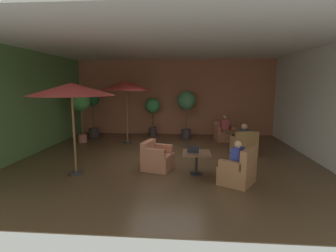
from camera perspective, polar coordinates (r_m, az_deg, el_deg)
name	(u,v)px	position (r m, az deg, el deg)	size (l,w,h in m)	color
ground_plane	(167,159)	(8.62, -0.24, -7.24)	(9.56, 8.91, 0.02)	brown
wall_back_brick	(175,98)	(12.69, 1.44, 6.22)	(9.56, 0.08, 3.57)	#A25E42
wall_left_accent	(24,104)	(9.89, -28.84, 4.32)	(0.08, 8.91, 3.57)	#557B42
wall_right_plain	(323,105)	(9.20, 30.70, 3.90)	(0.08, 8.91, 3.57)	silver
ceiling_slab	(167,45)	(8.36, -0.26, 17.23)	(9.56, 8.91, 0.06)	silver
cafe_table_front_left	(197,156)	(7.11, 6.24, -6.63)	(0.75, 0.75, 0.61)	black
armchair_front_left_north	(239,171)	(6.68, 15.16, -9.38)	(1.03, 1.06, 0.92)	#A36A43
armchair_front_left_east	(157,159)	(7.52, -2.50, -7.11)	(0.93, 0.91, 0.81)	#B06A4E
cafe_table_front_right	(233,135)	(10.46, 14.05, -1.98)	(0.69, 0.69, 0.61)	black
armchair_front_right_north	(244,146)	(9.43, 16.26, -4.21)	(0.87, 0.82, 0.84)	#A47643
armchair_front_right_east	(224,134)	(11.57, 12.16, -1.64)	(0.91, 0.89, 0.79)	#B06848
patio_umbrella_tall_red	(126,86)	(10.83, -9.11, 8.63)	(2.14, 2.14, 2.55)	#2D2D2D
patio_umbrella_center_beige	(72,90)	(7.23, -20.30, 7.43)	(2.21, 2.21, 2.45)	#2D2D2D
potted_tree_left_corner	(93,109)	(12.47, -16.10, 3.58)	(0.59, 0.59, 2.04)	#3D3030
potted_tree_mid_left	(186,104)	(11.68, 4.02, 4.76)	(0.85, 0.85, 2.13)	#392E31
potted_tree_mid_right	(81,105)	(11.39, -18.44, 4.39)	(0.77, 0.77, 2.09)	#A65F4E
potted_tree_right_corner	(153,109)	(12.20, -3.38, 3.77)	(0.70, 0.70, 1.79)	#3A2F33
patron_blue_shirt	(238,155)	(6.59, 14.93, -6.15)	(0.39, 0.45, 0.62)	#3642A6
patron_by_window	(244,134)	(9.39, 16.27, -1.76)	(0.38, 0.29, 0.67)	#303937
patron_with_friend	(225,124)	(11.46, 12.29, 0.42)	(0.37, 0.31, 0.69)	#AD4342
iced_drink_cup	(196,150)	(7.09, 6.03, -5.25)	(0.08, 0.08, 0.11)	white
open_laptop	(193,151)	(7.02, 5.55, -5.43)	(0.33, 0.25, 0.20)	#9EA0A5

